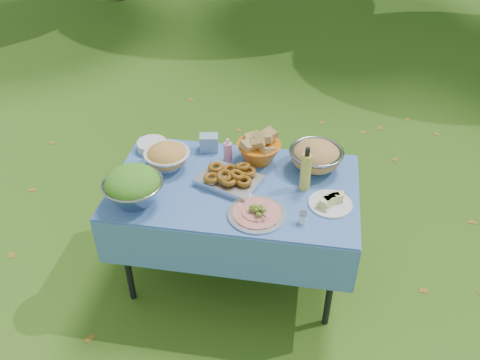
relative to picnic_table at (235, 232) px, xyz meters
name	(u,v)px	position (x,y,z in m)	size (l,w,h in m)	color
ground	(235,272)	(0.00, 0.00, -0.38)	(80.00, 80.00, 0.00)	#1A380A
picnic_table	(235,232)	(0.00, 0.00, 0.00)	(1.46, 0.86, 0.76)	#7BA4EC
salad_bowl	(133,186)	(-0.53, -0.25, 0.49)	(0.34, 0.34, 0.22)	#92959A
pasta_bowl_white	(167,156)	(-0.44, 0.12, 0.46)	(0.28, 0.28, 0.16)	silver
plate_stack	(152,145)	(-0.60, 0.29, 0.41)	(0.19, 0.19, 0.06)	silver
wipes_box	(209,143)	(-0.23, 0.35, 0.43)	(0.12, 0.09, 0.11)	#84A6C9
sanitizer_bottle	(228,150)	(-0.08, 0.25, 0.46)	(0.05, 0.05, 0.16)	pink
bread_bowl	(259,148)	(0.11, 0.28, 0.47)	(0.28, 0.28, 0.19)	orange
pasta_bowl_steel	(316,156)	(0.47, 0.25, 0.47)	(0.33, 0.33, 0.18)	#92959A
fried_tray	(229,178)	(-0.03, 0.01, 0.42)	(0.36, 0.25, 0.08)	#BCBCC1
charcuterie_platter	(257,210)	(0.17, -0.25, 0.42)	(0.33, 0.33, 0.08)	silver
oil_bottle	(306,169)	(0.41, 0.04, 0.52)	(0.06, 0.06, 0.28)	gold
cheese_plate	(331,200)	(0.57, -0.09, 0.41)	(0.25, 0.25, 0.07)	silver
shaker	(303,218)	(0.42, -0.27, 0.42)	(0.04, 0.04, 0.07)	white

